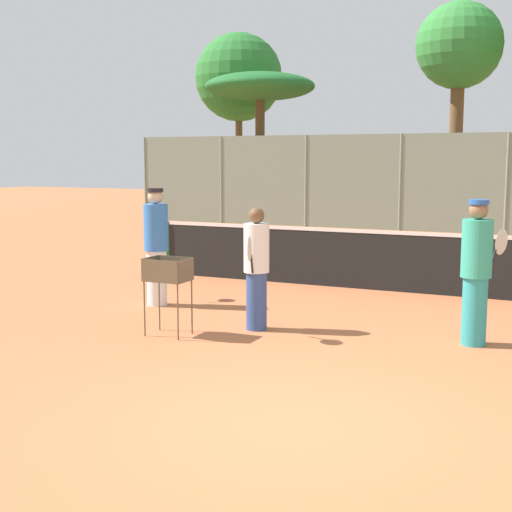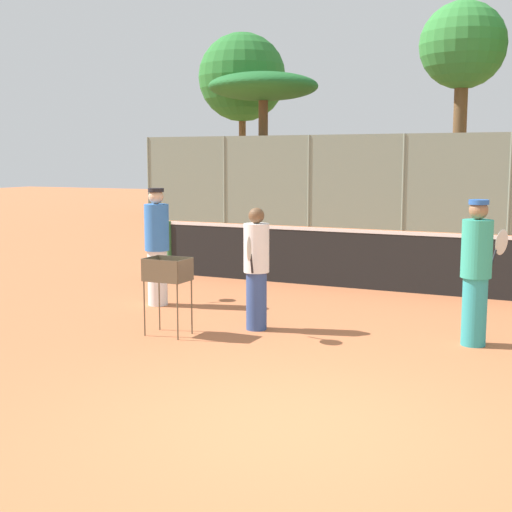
{
  "view_description": "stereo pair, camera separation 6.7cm",
  "coord_description": "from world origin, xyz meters",
  "px_view_note": "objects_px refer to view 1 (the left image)",
  "views": [
    {
      "loc": [
        2.21,
        -5.57,
        2.33
      ],
      "look_at": [
        -1.86,
        3.21,
        1.0
      ],
      "focal_mm": 50.0,
      "sensor_mm": 36.0,
      "label": 1
    },
    {
      "loc": [
        2.27,
        -5.54,
        2.33
      ],
      "look_at": [
        -1.86,
        3.21,
        1.0
      ],
      "focal_mm": 50.0,
      "sensor_mm": 36.0,
      "label": 2
    }
  ],
  "objects_px": {
    "tennis_net": "(439,263)",
    "player_yellow_shirt": "(476,270)",
    "ball_cart": "(167,276)",
    "parked_car": "(477,208)",
    "player_red_cap": "(256,267)",
    "player_white_outfit": "(156,245)"
  },
  "relations": [
    {
      "from": "ball_cart",
      "to": "tennis_net",
      "type": "bearing_deg",
      "value": 57.78
    },
    {
      "from": "tennis_net",
      "to": "parked_car",
      "type": "bearing_deg",
      "value": 95.11
    },
    {
      "from": "ball_cart",
      "to": "parked_car",
      "type": "distance_m",
      "value": 17.35
    },
    {
      "from": "player_yellow_shirt",
      "to": "ball_cart",
      "type": "distance_m",
      "value": 3.95
    },
    {
      "from": "player_red_cap",
      "to": "parked_car",
      "type": "distance_m",
      "value": 16.52
    },
    {
      "from": "parked_car",
      "to": "tennis_net",
      "type": "bearing_deg",
      "value": -84.89
    },
    {
      "from": "player_yellow_shirt",
      "to": "parked_car",
      "type": "bearing_deg",
      "value": 32.74
    },
    {
      "from": "tennis_net",
      "to": "parked_car",
      "type": "xyz_separation_m",
      "value": [
        -1.16,
        12.93,
        0.1
      ]
    },
    {
      "from": "tennis_net",
      "to": "player_yellow_shirt",
      "type": "distance_m",
      "value": 3.33
    },
    {
      "from": "player_red_cap",
      "to": "player_yellow_shirt",
      "type": "distance_m",
      "value": 2.86
    },
    {
      "from": "tennis_net",
      "to": "ball_cart",
      "type": "relative_size",
      "value": 10.61
    },
    {
      "from": "ball_cart",
      "to": "parked_car",
      "type": "bearing_deg",
      "value": 84.77
    },
    {
      "from": "tennis_net",
      "to": "player_white_outfit",
      "type": "relative_size",
      "value": 5.87
    },
    {
      "from": "tennis_net",
      "to": "ball_cart",
      "type": "bearing_deg",
      "value": -122.22
    },
    {
      "from": "player_white_outfit",
      "to": "ball_cart",
      "type": "bearing_deg",
      "value": -172.87
    },
    {
      "from": "player_yellow_shirt",
      "to": "ball_cart",
      "type": "bearing_deg",
      "value": 132.65
    },
    {
      "from": "ball_cart",
      "to": "player_yellow_shirt",
      "type": "bearing_deg",
      "value": 17.63
    },
    {
      "from": "player_red_cap",
      "to": "parked_car",
      "type": "bearing_deg",
      "value": 162.75
    },
    {
      "from": "player_red_cap",
      "to": "parked_car",
      "type": "xyz_separation_m",
      "value": [
        0.64,
        16.5,
        -0.2
      ]
    },
    {
      "from": "player_red_cap",
      "to": "player_yellow_shirt",
      "type": "height_order",
      "value": "player_yellow_shirt"
    },
    {
      "from": "player_white_outfit",
      "to": "player_red_cap",
      "type": "relative_size",
      "value": 1.11
    },
    {
      "from": "player_yellow_shirt",
      "to": "parked_car",
      "type": "relative_size",
      "value": 0.44
    }
  ]
}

